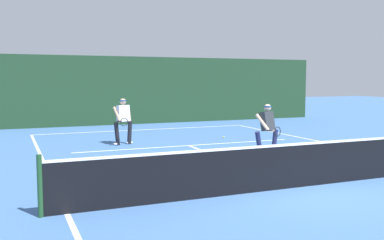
% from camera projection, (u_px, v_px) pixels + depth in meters
% --- Properties ---
extents(ground_plane, '(80.00, 80.00, 0.00)m').
position_uv_depth(ground_plane, '(302.00, 187.00, 9.55)').
color(ground_plane, '#4069A4').
extents(court_line_baseline_far, '(9.95, 0.10, 0.01)m').
position_uv_depth(court_line_baseline_far, '(145.00, 130.00, 20.37)').
color(court_line_baseline_far, white).
rests_on(court_line_baseline_far, ground_plane).
extents(court_line_sideline_left, '(0.10, 23.61, 0.01)m').
position_uv_depth(court_line_sideline_left, '(67.00, 214.00, 7.62)').
color(court_line_sideline_left, white).
rests_on(court_line_sideline_left, ground_plane).
extents(court_line_service, '(8.11, 0.10, 0.01)m').
position_uv_depth(court_line_service, '(188.00, 145.00, 15.50)').
color(court_line_service, white).
rests_on(court_line_service, ground_plane).
extents(court_line_centre, '(0.10, 6.40, 0.01)m').
position_uv_depth(court_line_centre, '(232.00, 161.00, 12.48)').
color(court_line_centre, white).
rests_on(court_line_centre, ground_plane).
extents(tennis_net, '(10.90, 0.09, 1.08)m').
position_uv_depth(tennis_net, '(303.00, 164.00, 9.50)').
color(tennis_net, '#1E4723').
rests_on(tennis_net, ground_plane).
extents(player_near, '(1.02, 0.94, 1.61)m').
position_uv_depth(player_near, '(267.00, 128.00, 13.16)').
color(player_near, '#1E234C').
rests_on(player_near, ground_plane).
extents(player_far, '(0.78, 0.89, 1.67)m').
position_uv_depth(player_far, '(123.00, 119.00, 15.66)').
color(player_far, black).
rests_on(player_far, ground_plane).
extents(tennis_ball, '(0.07, 0.07, 0.07)m').
position_uv_depth(tennis_ball, '(224.00, 137.00, 17.56)').
color(tennis_ball, '#D1E033').
rests_on(tennis_ball, ground_plane).
extents(back_fence_windscreen, '(22.29, 0.12, 3.52)m').
position_uv_depth(back_fence_windscreen, '(129.00, 91.00, 22.71)').
color(back_fence_windscreen, '#1C3922').
rests_on(back_fence_windscreen, ground_plane).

